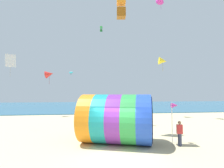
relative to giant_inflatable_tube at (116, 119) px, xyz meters
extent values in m
plane|color=#CCBA8C|center=(-0.39, -2.26, -1.65)|extent=(120.00, 120.00, 0.00)
cube|color=#236084|center=(-0.39, 36.83, -1.60)|extent=(120.00, 40.00, 0.10)
cylinder|color=orange|center=(-1.81, 0.61, 0.00)|extent=(1.95, 3.44, 3.31)
cylinder|color=teal|center=(-0.92, 0.31, 0.00)|extent=(1.95, 3.44, 3.31)
cylinder|color=purple|center=(-0.02, 0.01, 0.00)|extent=(1.95, 3.44, 3.31)
cylinder|color=green|center=(0.87, -0.29, 0.00)|extent=(1.95, 3.44, 3.31)
cylinder|color=blue|center=(1.76, -0.59, 0.00)|extent=(1.95, 3.44, 3.31)
cylinder|color=black|center=(2.23, -0.75, 0.00)|extent=(1.03, 2.91, 3.05)
cylinder|color=#383D56|center=(3.97, -1.14, -1.26)|extent=(0.24, 0.24, 0.78)
cube|color=red|center=(3.97, -1.14, -0.58)|extent=(0.41, 0.32, 0.59)
sphere|color=#9E7051|center=(3.97, -1.14, -0.16)|extent=(0.21, 0.21, 0.21)
cone|color=red|center=(-7.75, 15.22, 4.63)|extent=(1.40, 1.23, 1.28)
cylinder|color=maroon|center=(-7.75, 15.22, 3.74)|extent=(0.03, 0.03, 1.20)
cube|color=white|center=(-9.32, 5.82, 4.88)|extent=(0.98, 0.80, 1.26)
cylinder|color=gray|center=(-9.32, 5.82, 3.98)|extent=(0.03, 0.03, 1.31)
cylinder|color=#7D1E5E|center=(8.15, 10.92, 14.20)|extent=(0.03, 0.03, 1.27)
cone|color=yellow|center=(8.95, 12.44, 6.53)|extent=(1.40, 1.30, 1.22)
cylinder|color=olive|center=(8.95, 12.44, 5.62)|extent=(0.03, 0.03, 1.21)
ellipsoid|color=#2DB2C6|center=(-4.56, 15.18, 4.92)|extent=(0.85, 0.85, 0.32)
cube|color=#1B6B77|center=(-4.56, 15.18, 4.74)|extent=(0.10, 0.10, 0.22)
cube|color=orange|center=(0.35, -0.08, 8.36)|extent=(0.69, 0.69, 0.66)
cube|color=#8F4F12|center=(0.35, -0.08, 7.38)|extent=(0.69, 0.69, 0.66)
cylinder|color=black|center=(0.35, -0.08, 7.87)|extent=(0.02, 0.02, 1.75)
cube|color=green|center=(-0.18, 12.20, 11.04)|extent=(0.37, 0.37, 0.30)
cube|color=#1E642A|center=(-0.18, 12.20, 10.60)|extent=(0.37, 0.37, 0.30)
cylinder|color=black|center=(-0.18, 12.20, 10.82)|extent=(0.02, 0.02, 0.79)
cylinder|color=black|center=(4.44, 6.09, -1.25)|extent=(0.24, 0.24, 0.81)
cube|color=#2D4CA5|center=(4.44, 6.09, -0.54)|extent=(0.39, 0.28, 0.61)
sphere|color=#9E7051|center=(4.44, 6.09, -0.11)|extent=(0.22, 0.22, 0.22)
cylinder|color=silver|center=(3.85, -0.36, -0.29)|extent=(0.05, 0.05, 2.73)
cone|color=#D1339E|center=(4.07, -0.36, 0.90)|extent=(0.45, 0.36, 0.36)
camera|label=1|loc=(-1.90, -11.88, 1.72)|focal=28.00mm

